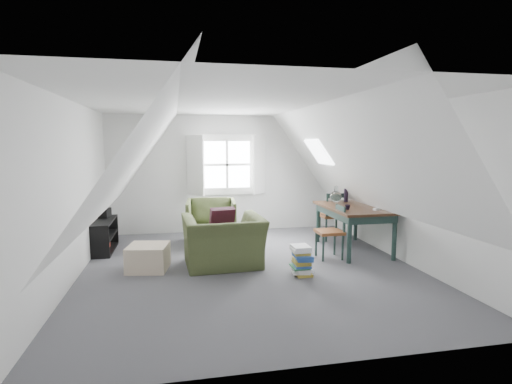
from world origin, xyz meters
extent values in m
plane|color=#4B4A4F|center=(0.00, 0.00, 0.00)|extent=(5.50, 5.50, 0.00)
plane|color=white|center=(0.00, 0.00, 2.50)|extent=(5.50, 5.50, 0.00)
plane|color=silver|center=(0.00, 2.75, 1.25)|extent=(5.00, 0.00, 5.00)
plane|color=silver|center=(0.00, -2.75, 1.25)|extent=(5.00, 0.00, 5.00)
plane|color=silver|center=(-2.50, 0.00, 1.25)|extent=(0.00, 5.50, 5.50)
plane|color=silver|center=(2.50, 0.00, 1.25)|extent=(0.00, 5.50, 5.50)
plane|color=white|center=(-1.55, 0.00, 1.78)|extent=(3.19, 5.50, 4.48)
plane|color=white|center=(1.55, 0.00, 1.78)|extent=(3.19, 5.50, 4.48)
cube|color=white|center=(0.00, 2.73, 1.45)|extent=(1.30, 0.04, 1.30)
cube|color=white|center=(-0.68, 2.57, 1.45)|extent=(0.35, 0.35, 1.25)
cube|color=white|center=(0.68, 2.57, 1.45)|extent=(0.35, 0.35, 1.25)
cube|color=white|center=(0.00, 2.72, 1.45)|extent=(1.00, 0.02, 1.00)
cube|color=white|center=(0.00, 2.70, 1.45)|extent=(1.08, 0.04, 0.05)
cube|color=white|center=(0.00, 2.70, 1.45)|extent=(0.05, 0.04, 1.08)
cube|color=white|center=(1.55, 1.30, 1.75)|extent=(0.35, 0.75, 0.47)
imported|color=#414B27|center=(-0.39, 0.22, 0.00)|extent=(1.26, 1.11, 0.78)
imported|color=#414B27|center=(-0.44, 1.68, 0.00)|extent=(0.99, 1.01, 0.85)
cube|color=#370F1E|center=(-0.39, 0.37, 0.71)|extent=(0.42, 0.28, 0.40)
cube|color=#C3AE91|center=(-1.53, 0.26, 0.19)|extent=(0.66, 0.66, 0.38)
cube|color=#311A0E|center=(1.99, 0.67, 0.77)|extent=(0.95, 1.59, 0.04)
cube|color=#203530|center=(1.99, 0.67, 0.69)|extent=(0.85, 1.49, 0.13)
cylinder|color=#203530|center=(1.59, -0.04, 0.38)|extent=(0.07, 0.07, 0.75)
cylinder|color=#203530|center=(2.38, -0.04, 0.38)|extent=(0.07, 0.07, 0.75)
cylinder|color=#203530|center=(1.59, 1.38, 0.38)|extent=(0.07, 0.07, 0.75)
cylinder|color=#203530|center=(2.38, 1.38, 0.38)|extent=(0.07, 0.07, 0.75)
sphere|color=silver|center=(1.84, 1.12, 0.92)|extent=(0.22, 0.22, 0.22)
cylinder|color=silver|center=(1.84, 1.12, 1.05)|extent=(0.07, 0.07, 0.12)
cylinder|color=black|center=(2.09, 1.22, 0.92)|extent=(0.08, 0.08, 0.25)
cylinder|color=#3F2D1E|center=(2.09, 1.22, 1.20)|extent=(0.03, 0.05, 0.45)
cylinder|color=#3F2D1E|center=(2.10, 1.23, 1.20)|extent=(0.04, 0.06, 0.45)
cylinder|color=#3F2D1E|center=(2.08, 1.21, 1.20)|extent=(0.05, 0.08, 0.45)
imported|color=black|center=(1.74, 0.37, 0.80)|extent=(0.11, 0.11, 0.08)
cube|color=white|center=(2.19, 0.22, 0.81)|extent=(0.13, 0.11, 0.04)
cube|color=brown|center=(1.94, 1.55, 0.48)|extent=(0.45, 0.45, 0.05)
cylinder|color=#203530|center=(2.12, 1.73, 0.23)|extent=(0.04, 0.04, 0.46)
cylinder|color=#203530|center=(2.12, 1.37, 0.23)|extent=(0.04, 0.04, 0.46)
cylinder|color=#203530|center=(1.76, 1.73, 0.23)|extent=(0.04, 0.04, 0.46)
cylinder|color=#203530|center=(1.76, 1.37, 0.23)|extent=(0.04, 0.04, 0.46)
cylinder|color=#203530|center=(2.12, 1.35, 0.71)|extent=(0.04, 0.04, 0.48)
cylinder|color=#203530|center=(1.76, 1.35, 0.71)|extent=(0.04, 0.04, 0.48)
cube|color=#203530|center=(1.94, 1.35, 0.90)|extent=(0.36, 0.03, 0.08)
cube|color=#203530|center=(1.94, 1.35, 0.76)|extent=(0.36, 0.03, 0.06)
cube|color=brown|center=(1.39, 0.30, 0.44)|extent=(0.41, 0.41, 0.05)
cylinder|color=#203530|center=(1.22, 0.47, 0.21)|extent=(0.04, 0.04, 0.42)
cylinder|color=#203530|center=(1.56, 0.47, 0.21)|extent=(0.04, 0.04, 0.42)
cylinder|color=#203530|center=(1.22, 0.14, 0.21)|extent=(0.04, 0.04, 0.42)
cylinder|color=#203530|center=(1.56, 0.14, 0.21)|extent=(0.04, 0.04, 0.42)
cylinder|color=#203530|center=(1.58, 0.47, 0.66)|extent=(0.04, 0.04, 0.44)
cylinder|color=#203530|center=(1.58, 0.14, 0.66)|extent=(0.04, 0.04, 0.44)
cube|color=#203530|center=(1.58, 0.30, 0.84)|extent=(0.03, 0.34, 0.08)
cube|color=#203530|center=(1.58, 0.30, 0.71)|extent=(0.03, 0.34, 0.06)
cube|color=black|center=(-2.38, 1.53, 0.01)|extent=(0.36, 1.09, 0.03)
cube|color=black|center=(-2.38, 1.53, 0.27)|extent=(0.36, 1.09, 0.03)
cube|color=black|center=(-2.38, 1.53, 0.54)|extent=(0.36, 1.09, 0.03)
cube|color=black|center=(-2.38, 1.00, 0.27)|extent=(0.36, 0.03, 0.54)
cube|color=black|center=(-2.38, 2.06, 0.27)|extent=(0.36, 0.03, 0.54)
cube|color=#264C99|center=(-2.38, 1.22, 0.11)|extent=(0.16, 0.18, 0.20)
cube|color=red|center=(-2.38, 1.62, 0.11)|extent=(0.16, 0.22, 0.20)
cube|color=white|center=(-2.38, 1.35, 0.38)|extent=(0.16, 0.20, 0.18)
cube|color=black|center=(-2.38, 1.78, 0.63)|extent=(0.21, 0.26, 0.18)
cube|color=#B29933|center=(0.69, -0.43, 0.02)|extent=(0.23, 0.30, 0.04)
cube|color=white|center=(0.66, -0.42, 0.06)|extent=(0.29, 0.33, 0.04)
cube|color=white|center=(0.70, -0.44, 0.09)|extent=(0.24, 0.32, 0.04)
cube|color=#337F4C|center=(0.65, -0.43, 0.13)|extent=(0.24, 0.30, 0.03)
cube|color=#264C99|center=(0.67, -0.46, 0.15)|extent=(0.26, 0.34, 0.03)
cube|color=#B29933|center=(0.67, -0.43, 0.18)|extent=(0.23, 0.30, 0.03)
cube|color=#B29933|center=(0.68, -0.41, 0.21)|extent=(0.26, 0.33, 0.04)
cube|color=#264C99|center=(0.70, -0.45, 0.25)|extent=(0.27, 0.34, 0.04)
cube|color=#264C99|center=(0.68, -0.46, 0.29)|extent=(0.27, 0.33, 0.04)
cube|color=#B29933|center=(0.67, -0.40, 0.33)|extent=(0.24, 0.31, 0.04)
cube|color=white|center=(0.66, -0.41, 0.37)|extent=(0.25, 0.28, 0.05)
cube|color=white|center=(0.67, -0.40, 0.41)|extent=(0.25, 0.30, 0.04)
camera|label=1|loc=(-1.10, -5.81, 1.91)|focal=28.00mm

